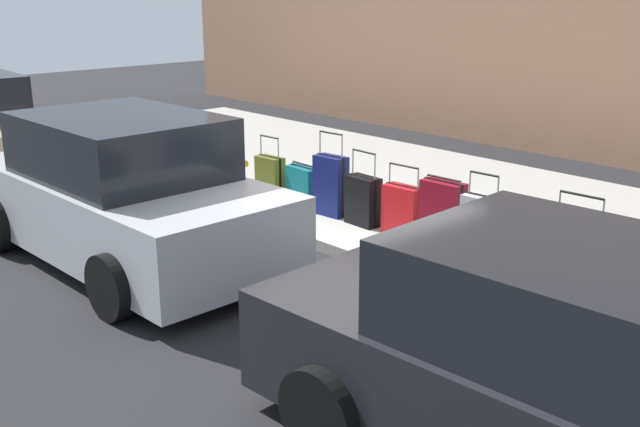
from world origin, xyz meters
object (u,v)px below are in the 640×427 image
(suitcase_maroon_4, at_px, (442,215))
(suitcase_teal_8, at_px, (303,186))
(suitcase_olive_2, at_px, (525,250))
(suitcase_navy_0, at_px, (632,280))
(suitcase_navy_7, at_px, (331,186))
(parked_car_charcoal_0, at_px, (593,384))
(bollard_post, at_px, (203,155))
(suitcase_olive_9, at_px, (270,177))
(fire_hydrant, at_px, (237,158))
(suitcase_red_5, at_px, (403,210))
(suitcase_teal_1, at_px, (576,257))
(suitcase_silver_3, at_px, (481,230))
(parked_car_silver_1, at_px, (124,194))
(suitcase_black_6, at_px, (363,201))

(suitcase_maroon_4, height_order, suitcase_teal_8, suitcase_maroon_4)
(suitcase_olive_2, relative_size, suitcase_teal_8, 1.45)
(suitcase_navy_0, xyz_separation_m, suitcase_maroon_4, (2.24, -0.09, 0.09))
(suitcase_teal_8, bearing_deg, suitcase_olive_2, 178.65)
(suitcase_navy_7, relative_size, parked_car_charcoal_0, 0.24)
(suitcase_teal_8, bearing_deg, bollard_post, 6.31)
(parked_car_charcoal_0, bearing_deg, suitcase_olive_2, -50.79)
(suitcase_olive_9, relative_size, fire_hydrant, 1.08)
(suitcase_teal_8, xyz_separation_m, suitcase_olive_9, (0.58, 0.10, 0.03))
(suitcase_navy_0, height_order, suitcase_red_5, suitcase_red_5)
(suitcase_maroon_4, xyz_separation_m, suitcase_red_5, (0.62, -0.05, -0.09))
(suitcase_olive_9, bearing_deg, suitcase_teal_1, 179.83)
(suitcase_maroon_4, relative_size, suitcase_teal_8, 1.46)
(suitcase_red_5, bearing_deg, parked_car_charcoal_0, 145.36)
(suitcase_teal_1, distance_m, bollard_post, 6.04)
(suitcase_silver_3, bearing_deg, fire_hydrant, -0.79)
(suitcase_red_5, xyz_separation_m, suitcase_navy_7, (1.16, 0.06, 0.09))
(suitcase_olive_9, distance_m, parked_car_charcoal_0, 6.62)
(suitcase_teal_1, bearing_deg, suitcase_red_5, -2.72)
(suitcase_navy_0, relative_size, suitcase_teal_1, 0.67)
(suitcase_teal_1, distance_m, suitcase_maroon_4, 1.66)
(suitcase_red_5, relative_size, parked_car_charcoal_0, 0.19)
(bollard_post, relative_size, parked_car_charcoal_0, 0.17)
(suitcase_teal_1, distance_m, suitcase_olive_9, 4.62)
(suitcase_silver_3, xyz_separation_m, parked_car_silver_1, (2.98, 2.48, 0.25))
(suitcase_navy_7, xyz_separation_m, suitcase_teal_8, (0.59, -0.06, -0.13))
(suitcase_red_5, height_order, bollard_post, suitcase_red_5)
(suitcase_maroon_4, bearing_deg, suitcase_silver_3, 171.94)
(suitcase_navy_0, bearing_deg, suitcase_navy_7, -1.15)
(suitcase_olive_2, bearing_deg, suitcase_olive_9, 0.19)
(suitcase_silver_3, height_order, suitcase_navy_7, suitcase_navy_7)
(suitcase_red_5, distance_m, bollard_post, 3.77)
(suitcase_silver_3, height_order, suitcase_red_5, suitcase_silver_3)
(suitcase_olive_2, distance_m, suitcase_black_6, 2.31)
(suitcase_olive_2, distance_m, bollard_post, 5.48)
(fire_hydrant, bearing_deg, suitcase_olive_9, 178.24)
(suitcase_olive_2, distance_m, suitcase_navy_7, 2.88)
(suitcase_olive_2, relative_size, suitcase_red_5, 0.97)
(suitcase_black_6, distance_m, suitcase_navy_7, 0.58)
(suitcase_maroon_4, bearing_deg, parked_car_charcoal_0, 140.95)
(suitcase_maroon_4, relative_size, suitcase_olive_9, 0.96)
(suitcase_navy_0, xyz_separation_m, suitcase_olive_9, (5.20, -0.04, -0.01))
(suitcase_navy_0, distance_m, suitcase_black_6, 3.45)
(fire_hydrant, bearing_deg, suitcase_silver_3, 179.21)
(suitcase_teal_1, bearing_deg, parked_car_charcoal_0, 120.95)
(suitcase_teal_8, distance_m, fire_hydrant, 1.37)
(suitcase_navy_0, height_order, parked_car_silver_1, parked_car_silver_1)
(parked_car_charcoal_0, bearing_deg, bollard_post, -17.59)
(suitcase_teal_1, height_order, suitcase_maroon_4, suitcase_teal_1)
(suitcase_teal_1, height_order, suitcase_navy_7, suitcase_navy_7)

